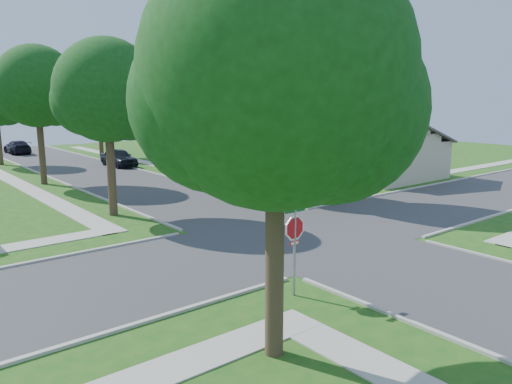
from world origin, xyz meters
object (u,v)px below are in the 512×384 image
at_px(stop_sign_ne, 302,169).
at_px(tree_ne_corner, 331,105).
at_px(house_ne_far, 221,139).
at_px(tree_sw_corner, 278,87).
at_px(tree_w_near, 108,95).
at_px(car_curb_west, 17,147).
at_px(tree_e_far, 99,97).
at_px(car_curb_east, 119,157).
at_px(stop_sign_sw, 295,232).
at_px(tree_e_near, 255,103).
at_px(car_driveway, 273,181).
at_px(tree_w_mid, 38,90).
at_px(house_ne_near, 349,154).
at_px(tree_e_mid, 161,94).

height_order(stop_sign_ne, tree_ne_corner, tree_ne_corner).
relative_size(stop_sign_ne, house_ne_far, 0.22).
distance_m(stop_sign_ne, tree_sw_corner, 17.38).
relative_size(tree_w_near, car_curb_west, 1.82).
height_order(tree_sw_corner, tree_ne_corner, tree_sw_corner).
height_order(tree_e_far, car_curb_east, tree_e_far).
bearing_deg(house_ne_far, car_curb_east, -168.19).
bearing_deg(tree_e_far, car_curb_west, 124.64).
bearing_deg(stop_sign_sw, car_curb_west, 85.77).
height_order(tree_ne_corner, house_ne_far, tree_ne_corner).
bearing_deg(tree_e_near, car_driveway, -13.75).
bearing_deg(tree_ne_corner, house_ne_far, 68.77).
bearing_deg(tree_w_mid, car_curb_east, 34.14).
bearing_deg(tree_sw_corner, car_curb_west, 82.84).
xyz_separation_m(tree_w_near, car_driveway, (10.64, -0.31, -5.45)).
xyz_separation_m(tree_e_near, car_curb_west, (-5.95, 33.62, -4.93)).
bearing_deg(car_curb_west, tree_ne_corner, 101.76).
relative_size(stop_sign_sw, tree_e_near, 0.36).
bearing_deg(house_ne_near, car_driveway, -167.06).
bearing_deg(tree_sw_corner, car_curb_east, 72.29).
distance_m(tree_e_far, tree_w_near, 26.71).
bearing_deg(tree_e_far, tree_ne_corner, -86.91).
xyz_separation_m(tree_e_far, tree_ne_corner, (1.61, -29.80, -0.39)).
distance_m(car_driveway, car_curb_west, 34.68).
bearing_deg(tree_e_mid, tree_w_near, -128.08).
height_order(tree_e_near, tree_e_far, tree_e_far).
height_order(tree_e_far, house_ne_near, tree_e_far).
relative_size(tree_sw_corner, tree_ne_corner, 1.10).
height_order(tree_e_mid, tree_w_near, tree_e_mid).
relative_size(house_ne_near, house_ne_far, 1.00).
relative_size(tree_e_near, house_ne_far, 0.61).
bearing_deg(tree_w_mid, stop_sign_sw, -90.13).
bearing_deg(tree_ne_corner, car_curb_west, 101.13).
bearing_deg(tree_e_mid, tree_sw_corner, -113.53).
height_order(tree_w_mid, house_ne_far, tree_w_mid).
bearing_deg(car_curb_east, car_curb_west, 104.16).
relative_size(tree_e_far, tree_w_mid, 0.91).
bearing_deg(tree_ne_corner, tree_e_near, 108.53).
distance_m(stop_sign_sw, car_curb_east, 32.04).
xyz_separation_m(tree_w_mid, car_curb_west, (3.44, 21.62, -5.77)).
relative_size(stop_sign_sw, tree_w_mid, 0.31).
xyz_separation_m(stop_sign_sw, tree_w_mid, (0.06, 25.71, 4.46)).
relative_size(house_ne_near, car_curb_east, 2.94).
xyz_separation_m(tree_e_near, tree_w_mid, (-9.39, 12.00, 0.85)).
height_order(stop_sign_ne, tree_w_mid, tree_w_mid).
xyz_separation_m(tree_e_near, tree_sw_corner, (-12.19, -16.00, 0.62)).
xyz_separation_m(tree_w_mid, car_driveway, (10.64, -12.31, -5.82)).
height_order(stop_sign_ne, tree_sw_corner, tree_sw_corner).
distance_m(tree_w_mid, car_driveway, 17.28).
distance_m(stop_sign_ne, house_ne_far, 26.80).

